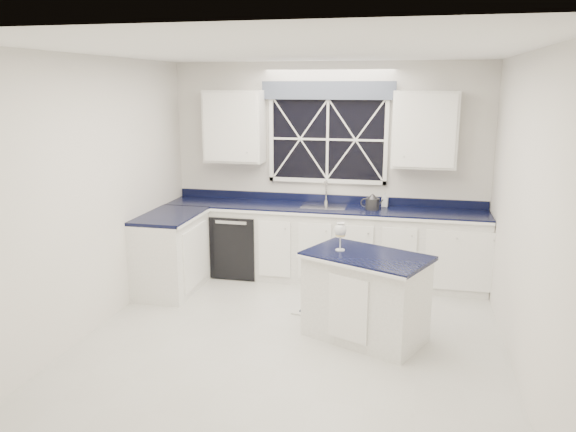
% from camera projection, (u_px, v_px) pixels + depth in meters
% --- Properties ---
extents(ground, '(4.50, 4.50, 0.00)m').
position_uv_depth(ground, '(289.00, 346.00, 5.32)').
color(ground, '#B4B4AF').
rests_on(ground, ground).
extents(back_wall, '(4.00, 0.10, 2.70)m').
position_uv_depth(back_wall, '(328.00, 171.00, 7.15)').
color(back_wall, silver).
rests_on(back_wall, ground).
extents(base_cabinets, '(3.99, 1.60, 0.90)m').
position_uv_depth(base_cabinets, '(294.00, 247.00, 6.98)').
color(base_cabinets, white).
rests_on(base_cabinets, ground).
extents(countertop, '(3.98, 0.64, 0.04)m').
position_uv_depth(countertop, '(323.00, 208.00, 6.96)').
color(countertop, black).
rests_on(countertop, base_cabinets).
extents(dishwasher, '(0.60, 0.58, 0.82)m').
position_uv_depth(dishwasher, '(240.00, 243.00, 7.32)').
color(dishwasher, black).
rests_on(dishwasher, ground).
extents(window, '(1.65, 0.09, 1.26)m').
position_uv_depth(window, '(328.00, 133.00, 7.00)').
color(window, black).
rests_on(window, ground).
extents(upper_cabinets, '(3.10, 0.34, 0.90)m').
position_uv_depth(upper_cabinets, '(326.00, 128.00, 6.86)').
color(upper_cabinets, white).
rests_on(upper_cabinets, ground).
extents(faucet, '(0.05, 0.20, 0.30)m').
position_uv_depth(faucet, '(326.00, 191.00, 7.11)').
color(faucet, '#B9B8BB').
rests_on(faucet, countertop).
extents(island, '(1.32, 1.09, 0.85)m').
position_uv_depth(island, '(366.00, 296.00, 5.41)').
color(island, white).
rests_on(island, ground).
extents(rug, '(1.38, 1.01, 0.02)m').
position_uv_depth(rug, '(357.00, 310.00, 6.14)').
color(rug, '#B8B8B3').
rests_on(rug, ground).
extents(kettle, '(0.28, 0.17, 0.20)m').
position_uv_depth(kettle, '(372.00, 202.00, 6.79)').
color(kettle, '#2A2B2D').
rests_on(kettle, countertop).
extents(wine_glass, '(0.12, 0.12, 0.28)m').
position_uv_depth(wine_glass, '(340.00, 231.00, 5.40)').
color(wine_glass, silver).
rests_on(wine_glass, island).
extents(soap_bottle, '(0.08, 0.09, 0.17)m').
position_uv_depth(soap_bottle, '(385.00, 200.00, 6.96)').
color(soap_bottle, silver).
rests_on(soap_bottle, countertop).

